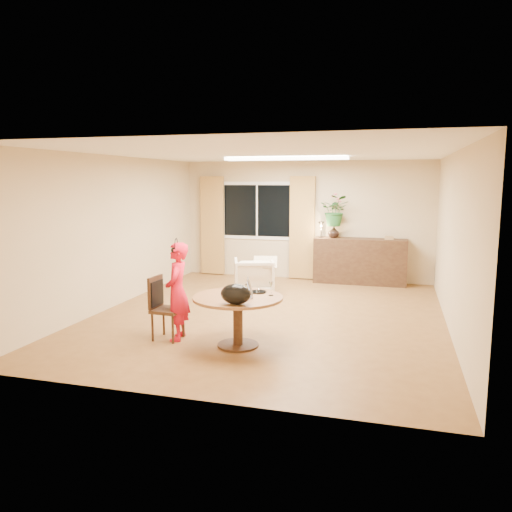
{
  "coord_description": "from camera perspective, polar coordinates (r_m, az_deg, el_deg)",
  "views": [
    {
      "loc": [
        1.95,
        -7.63,
        2.18
      ],
      "look_at": [
        -0.15,
        -0.2,
        1.01
      ],
      "focal_mm": 35.0,
      "sensor_mm": 36.0,
      "label": 1
    }
  ],
  "objects": [
    {
      "name": "floor",
      "position": [
        8.17,
        1.43,
        -6.83
      ],
      "size": [
        6.5,
        6.5,
        0.0
      ],
      "primitive_type": "plane",
      "color": "brown",
      "rests_on": "ground"
    },
    {
      "name": "ceiling",
      "position": [
        7.89,
        1.5,
        11.69
      ],
      "size": [
        6.5,
        6.5,
        0.0
      ],
      "primitive_type": "plane",
      "rotation": [
        3.14,
        0.0,
        0.0
      ],
      "color": "white",
      "rests_on": "wall_back"
    },
    {
      "name": "wall_back",
      "position": [
        11.09,
        5.64,
        4.06
      ],
      "size": [
        5.5,
        0.0,
        5.5
      ],
      "primitive_type": "plane",
      "rotation": [
        1.57,
        0.0,
        0.0
      ],
      "color": "tan",
      "rests_on": "floor"
    },
    {
      "name": "wall_left",
      "position": [
        9.01,
        -15.76,
        2.71
      ],
      "size": [
        0.0,
        6.5,
        6.5
      ],
      "primitive_type": "plane",
      "rotation": [
        1.57,
        0.0,
        1.57
      ],
      "color": "tan",
      "rests_on": "floor"
    },
    {
      "name": "wall_right",
      "position": [
        7.72,
        21.64,
        1.49
      ],
      "size": [
        0.0,
        6.5,
        6.5
      ],
      "primitive_type": "plane",
      "rotation": [
        1.57,
        0.0,
        -1.57
      ],
      "color": "tan",
      "rests_on": "floor"
    },
    {
      "name": "window",
      "position": [
        11.3,
        0.13,
        5.2
      ],
      "size": [
        1.7,
        0.03,
        1.3
      ],
      "color": "white",
      "rests_on": "wall_back"
    },
    {
      "name": "curtain_left",
      "position": [
        11.59,
        -4.99,
        3.49
      ],
      "size": [
        0.55,
        0.08,
        2.25
      ],
      "primitive_type": "cube",
      "color": "olive",
      "rests_on": "wall_back"
    },
    {
      "name": "curtain_right",
      "position": [
        11.02,
        5.29,
        3.22
      ],
      "size": [
        0.55,
        0.08,
        2.25
      ],
      "primitive_type": "cube",
      "color": "olive",
      "rests_on": "wall_back"
    },
    {
      "name": "ceiling_panel",
      "position": [
        9.05,
        3.41,
        11.07
      ],
      "size": [
        2.2,
        0.35,
        0.05
      ],
      "primitive_type": "cube",
      "color": "white",
      "rests_on": "ceiling"
    },
    {
      "name": "dining_table",
      "position": [
        6.59,
        -2.09,
        -5.85
      ],
      "size": [
        1.19,
        1.19,
        0.68
      ],
      "color": "brown",
      "rests_on": "floor"
    },
    {
      "name": "dining_chair",
      "position": [
        7.0,
        -10.06,
        -5.9
      ],
      "size": [
        0.44,
        0.4,
        0.88
      ],
      "primitive_type": null,
      "rotation": [
        0.0,
        0.0,
        -0.05
      ],
      "color": "black",
      "rests_on": "floor"
    },
    {
      "name": "child",
      "position": [
        6.93,
        -8.98,
        -4.02
      ],
      "size": [
        0.55,
        0.42,
        1.35
      ],
      "primitive_type": "imported",
      "rotation": [
        0.0,
        0.0,
        -1.36
      ],
      "color": "red",
      "rests_on": "floor"
    },
    {
      "name": "laptop",
      "position": [
        6.51,
        -2.22,
        -3.58
      ],
      "size": [
        0.44,
        0.35,
        0.26
      ],
      "primitive_type": null,
      "rotation": [
        0.0,
        0.0,
        0.27
      ],
      "color": "#B7B7BC",
      "rests_on": "dining_table"
    },
    {
      "name": "tumbler",
      "position": [
        6.77,
        -0.96,
        -3.73
      ],
      "size": [
        0.1,
        0.1,
        0.11
      ],
      "primitive_type": null,
      "rotation": [
        0.0,
        0.0,
        0.3
      ],
      "color": "white",
      "rests_on": "dining_table"
    },
    {
      "name": "wine_glass",
      "position": [
        6.58,
        1.73,
        -3.75
      ],
      "size": [
        0.08,
        0.08,
        0.19
      ],
      "primitive_type": null,
      "rotation": [
        0.0,
        0.0,
        0.17
      ],
      "color": "white",
      "rests_on": "dining_table"
    },
    {
      "name": "pot_lid",
      "position": [
        6.77,
        0.28,
        -4.04
      ],
      "size": [
        0.23,
        0.23,
        0.04
      ],
      "primitive_type": null,
      "rotation": [
        0.0,
        0.0,
        -0.03
      ],
      "color": "white",
      "rests_on": "dining_table"
    },
    {
      "name": "handbag",
      "position": [
        6.11,
        -2.33,
        -4.38
      ],
      "size": [
        0.39,
        0.24,
        0.26
      ],
      "primitive_type": null,
      "rotation": [
        0.0,
        0.0,
        0.04
      ],
      "color": "black",
      "rests_on": "dining_table"
    },
    {
      "name": "armchair",
      "position": [
        9.65,
        -0.25,
        -2.3
      ],
      "size": [
        0.95,
        0.96,
        0.69
      ],
      "primitive_type": "imported",
      "rotation": [
        0.0,
        0.0,
        3.47
      ],
      "color": "#BEAD96",
      "rests_on": "floor"
    },
    {
      "name": "throw",
      "position": [
        9.51,
        1.07,
        -0.26
      ],
      "size": [
        0.56,
        0.64,
        0.03
      ],
      "primitive_type": null,
      "rotation": [
        0.0,
        0.0,
        0.23
      ],
      "color": "beige",
      "rests_on": "armchair"
    },
    {
      "name": "sideboard",
      "position": [
        10.8,
        11.79,
        -0.58
      ],
      "size": [
        1.93,
        0.47,
        0.96
      ],
      "primitive_type": "cube",
      "color": "black",
      "rests_on": "floor"
    },
    {
      "name": "vase",
      "position": [
        10.78,
        8.87,
        2.73
      ],
      "size": [
        0.3,
        0.3,
        0.25
      ],
      "primitive_type": "imported",
      "rotation": [
        0.0,
        0.0,
        0.3
      ],
      "color": "black",
      "rests_on": "sideboard"
    },
    {
      "name": "bouquet",
      "position": [
        10.74,
        9.06,
        5.14
      ],
      "size": [
        0.61,
        0.54,
        0.66
      ],
      "primitive_type": "imported",
      "rotation": [
        0.0,
        0.0,
        -0.04
      ],
      "color": "#296D2B",
      "rests_on": "vase"
    },
    {
      "name": "book_stack",
      "position": [
        10.71,
        14.98,
        2.05
      ],
      "size": [
        0.22,
        0.19,
        0.08
      ],
      "primitive_type": null,
      "rotation": [
        0.0,
        0.0,
        -0.26
      ],
      "color": "#8D6747",
      "rests_on": "sideboard"
    },
    {
      "name": "desk_lamp",
      "position": [
        10.75,
        7.46,
        3.05
      ],
      "size": [
        0.18,
        0.18,
        0.36
      ],
      "primitive_type": null,
      "rotation": [
        0.0,
        0.0,
        -0.26
      ],
      "color": "black",
      "rests_on": "sideboard"
    }
  ]
}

